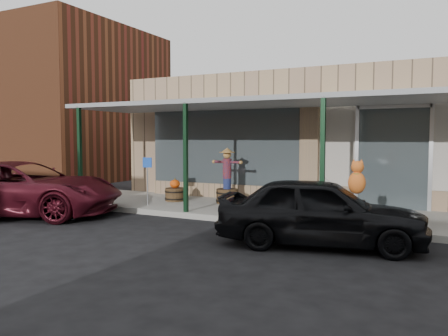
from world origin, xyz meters
The scene contains 10 objects.
ground centered at (0.00, 0.00, 0.00)m, with size 120.00×120.00×0.00m, color black.
sidewalk centered at (0.00, 3.60, 0.07)m, with size 40.00×3.20×0.15m, color gray.
storefront centered at (0.00, 8.16, 2.09)m, with size 12.00×6.25×4.20m.
awning centered at (0.00, 3.56, 3.01)m, with size 12.00×3.00×3.04m.
block_buildings_near centered at (2.01, 9.20, 3.77)m, with size 61.00×8.00×8.00m.
barrel_scarecrow centered at (-1.50, 4.01, 0.71)m, with size 1.01×0.70×1.66m.
barrel_pumpkin centered at (-3.15, 3.71, 0.40)m, with size 0.76×0.76×0.71m.
handicap_sign centered at (-3.38, 2.63, 1.04)m, with size 0.29×0.06×1.38m.
parked_sedan centered at (2.12, 0.74, 0.68)m, with size 4.20×2.33×1.67m.
car_maroon centered at (-5.92, 0.46, 0.73)m, with size 2.43×5.26×1.46m, color #4A0E1A.
Camera 1 is at (4.17, -7.61, 2.11)m, focal length 35.00 mm.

